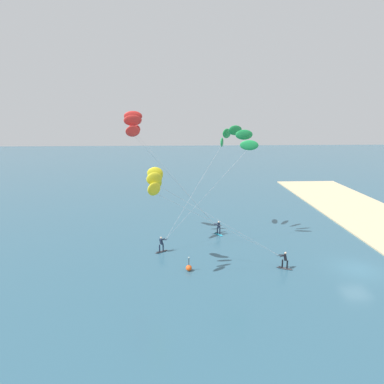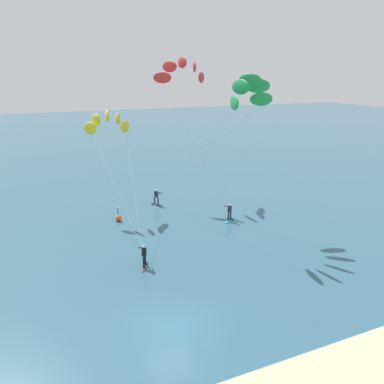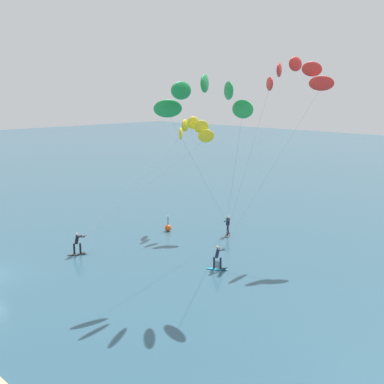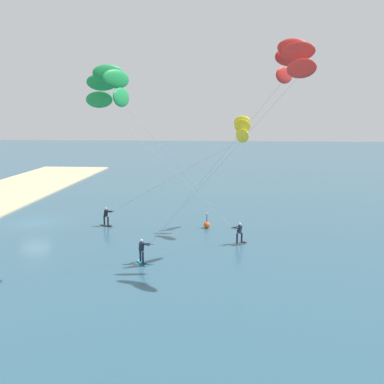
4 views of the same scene
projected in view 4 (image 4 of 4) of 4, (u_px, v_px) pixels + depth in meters
The scene contains 5 objects.
ground_plane at pixel (34, 223), 39.38m from camera, with size 240.00×240.00×0.00m, color #2D566B.
kitesurfer_nearshore at pixel (286, 68), 26.61m from camera, with size 6.05×11.19×14.40m.
kitesurfer_mid_water at pixel (235, 134), 35.90m from camera, with size 4.34×13.31×9.69m.
kitesurfer_far_out at pixel (115, 93), 26.75m from camera, with size 8.81×11.30×12.83m.
marker_buoy at pixel (207, 225), 37.63m from camera, with size 0.56×0.56×1.38m.
Camera 4 is at (36.93, 17.47, 9.89)m, focal length 40.35 mm.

